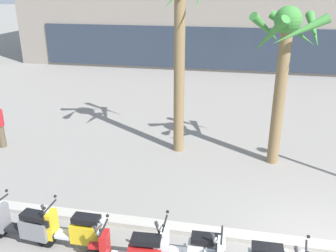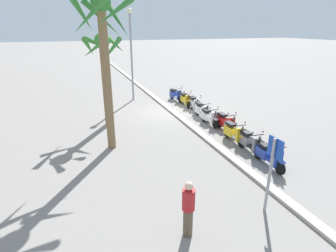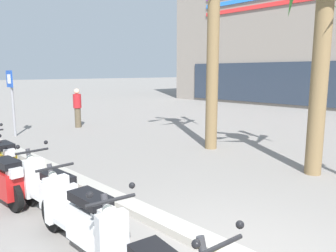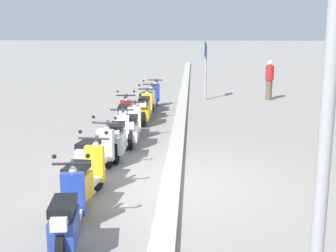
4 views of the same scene
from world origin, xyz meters
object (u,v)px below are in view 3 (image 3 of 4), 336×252
at_px(scooter_yellow_far_back, 0,159).
at_px(scooter_red_mid_rear, 2,179).
at_px(pedestrian_strolling_near_curb, 77,107).
at_px(scooter_white_lead_nearest, 79,218).
at_px(scooter_white_second_in_line, 50,192).
at_px(crossing_sign, 12,95).
at_px(palm_tree_far_corner, 326,8).

xyz_separation_m(scooter_yellow_far_back, scooter_red_mid_rear, (1.45, -0.42, -0.00)).
bearing_deg(pedestrian_strolling_near_curb, scooter_white_lead_nearest, -28.63).
height_order(scooter_yellow_far_back, scooter_white_second_in_line, same).
height_order(crossing_sign, palm_tree_far_corner, palm_tree_far_corner).
distance_m(scooter_red_mid_rear, scooter_white_second_in_line, 1.22).
height_order(scooter_white_lead_nearest, pedestrian_strolling_near_curb, pedestrian_strolling_near_curb).
distance_m(scooter_red_mid_rear, palm_tree_far_corner, 7.35).
relative_size(scooter_white_second_in_line, pedestrian_strolling_near_curb, 1.06).
bearing_deg(scooter_white_second_in_line, palm_tree_far_corner, 69.79).
xyz_separation_m(scooter_white_lead_nearest, crossing_sign, (-8.76, 2.19, 1.04)).
xyz_separation_m(scooter_white_second_in_line, crossing_sign, (-7.55, 2.04, 1.06)).
xyz_separation_m(scooter_white_second_in_line, pedestrian_strolling_near_curb, (-7.69, 4.71, 0.43)).
xyz_separation_m(crossing_sign, pedestrian_strolling_near_curb, (-0.14, 2.66, -0.64)).
relative_size(scooter_yellow_far_back, scooter_white_second_in_line, 0.99).
distance_m(scooter_red_mid_rear, scooter_white_lead_nearest, 2.38).
bearing_deg(scooter_yellow_far_back, pedestrian_strolling_near_curb, 137.53).
height_order(scooter_red_mid_rear, palm_tree_far_corner, palm_tree_far_corner).
height_order(scooter_white_second_in_line, crossing_sign, crossing_sign).
bearing_deg(crossing_sign, palm_tree_far_corner, 19.52).
xyz_separation_m(scooter_red_mid_rear, scooter_white_second_in_line, (1.16, 0.37, -0.02)).
bearing_deg(scooter_yellow_far_back, crossing_sign, 158.11).
bearing_deg(scooter_yellow_far_back, scooter_white_second_in_line, -1.25).
bearing_deg(scooter_white_second_in_line, pedestrian_strolling_near_curb, 148.54).
bearing_deg(scooter_red_mid_rear, crossing_sign, 159.35).
relative_size(scooter_yellow_far_back, scooter_red_mid_rear, 0.98).
bearing_deg(scooter_white_lead_nearest, pedestrian_strolling_near_curb, 151.37).
height_order(scooter_white_second_in_line, palm_tree_far_corner, palm_tree_far_corner).
height_order(scooter_red_mid_rear, pedestrian_strolling_near_curb, pedestrian_strolling_near_curb).
bearing_deg(pedestrian_strolling_near_curb, scooter_yellow_far_back, -42.47).
distance_m(scooter_yellow_far_back, pedestrian_strolling_near_curb, 6.90).
distance_m(scooter_yellow_far_back, scooter_red_mid_rear, 1.51).
distance_m(scooter_red_mid_rear, crossing_sign, 6.91).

